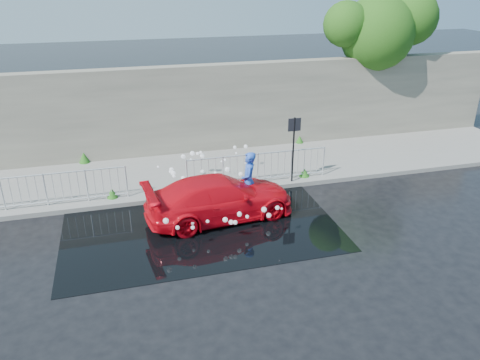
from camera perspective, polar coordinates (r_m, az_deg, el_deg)
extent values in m
plane|color=black|center=(13.20, -6.18, -8.01)|extent=(90.00, 90.00, 0.00)
cube|color=slate|center=(17.59, -8.84, 0.62)|extent=(30.00, 4.00, 0.15)
cube|color=slate|center=(15.78, -7.97, -2.14)|extent=(30.00, 0.25, 0.16)
cube|color=#605C51|center=(19.06, -9.99, 8.21)|extent=(30.00, 0.60, 3.50)
cube|color=black|center=(14.12, -4.83, -5.64)|extent=(8.00, 5.00, 0.01)
cylinder|color=black|center=(16.35, 6.49, 3.37)|extent=(0.06, 0.06, 2.50)
cube|color=black|center=(16.03, 6.66, 6.72)|extent=(0.45, 0.04, 0.45)
cylinder|color=#332114|center=(22.93, 15.84, 11.87)|extent=(0.36, 0.36, 5.00)
sphere|color=#204711|center=(21.68, 16.38, 16.81)|extent=(3.17, 3.17, 3.17)
sphere|color=#204711|center=(22.42, 20.03, 18.12)|extent=(2.38, 2.38, 2.38)
sphere|color=#204711|center=(20.91, 12.79, 18.04)|extent=(1.90, 1.90, 1.90)
cylinder|color=silver|center=(15.76, -13.67, -0.15)|extent=(0.05, 0.05, 1.10)
cylinder|color=silver|center=(15.76, -22.93, 0.62)|extent=(5.00, 0.04, 0.04)
cylinder|color=silver|center=(16.13, -22.39, -2.48)|extent=(5.00, 0.04, 0.04)
cylinder|color=silver|center=(15.89, -6.48, 0.61)|extent=(0.05, 0.05, 1.10)
cylinder|color=silver|center=(17.26, 10.14, 2.31)|extent=(0.05, 0.05, 1.10)
cylinder|color=silver|center=(16.21, 2.20, 3.21)|extent=(5.00, 0.04, 0.04)
cylinder|color=silver|center=(16.57, 2.15, 0.13)|extent=(5.00, 0.04, 0.04)
cone|color=#1E4612|center=(15.97, -15.33, -1.52)|extent=(0.36, 0.36, 0.34)
cone|color=#1E4612|center=(16.19, -4.00, -0.25)|extent=(0.44, 0.44, 0.38)
cone|color=#1E4612|center=(17.18, 7.86, 0.92)|extent=(0.38, 0.38, 0.30)
cone|color=#1E4612|center=(19.24, -18.48, 2.62)|extent=(0.42, 0.42, 0.41)
cone|color=#1E4612|center=(20.63, 7.27, 4.96)|extent=(0.34, 0.34, 0.32)
sphere|color=white|center=(16.08, -8.36, 1.27)|extent=(0.15, 0.15, 0.15)
sphere|color=white|center=(16.97, -0.47, 3.29)|extent=(0.08, 0.08, 0.08)
sphere|color=white|center=(16.20, -9.96, 1.59)|extent=(0.08, 0.08, 0.08)
sphere|color=white|center=(16.84, -5.19, 3.24)|extent=(0.12, 0.12, 0.12)
sphere|color=white|center=(16.10, -1.57, 1.28)|extent=(0.18, 0.18, 0.18)
sphere|color=white|center=(16.13, -8.51, 1.02)|extent=(0.10, 0.10, 0.10)
sphere|color=white|center=(15.68, -4.03, -0.74)|extent=(0.10, 0.10, 0.10)
sphere|color=white|center=(16.32, -6.01, 2.51)|extent=(0.08, 0.08, 0.08)
sphere|color=white|center=(15.96, -4.62, 1.03)|extent=(0.14, 0.14, 0.14)
sphere|color=white|center=(16.56, -6.94, 2.84)|extent=(0.17, 0.17, 0.17)
sphere|color=white|center=(16.83, -5.84, 3.25)|extent=(0.17, 0.17, 0.17)
sphere|color=white|center=(16.07, -3.03, 0.85)|extent=(0.11, 0.11, 0.11)
sphere|color=white|center=(15.79, -6.96, 0.23)|extent=(0.15, 0.15, 0.15)
sphere|color=white|center=(16.70, -2.27, 2.28)|extent=(0.07, 0.07, 0.07)
sphere|color=white|center=(15.87, -6.41, 0.05)|extent=(0.07, 0.07, 0.07)
sphere|color=white|center=(15.70, 1.99, -0.88)|extent=(0.10, 0.10, 0.10)
sphere|color=white|center=(17.42, 0.70, 4.11)|extent=(0.15, 0.15, 0.15)
sphere|color=white|center=(15.55, -2.39, -1.27)|extent=(0.16, 0.16, 0.16)
sphere|color=white|center=(16.00, -8.16, 0.82)|extent=(0.18, 0.18, 0.18)
sphere|color=white|center=(15.84, -8.07, 0.44)|extent=(0.11, 0.11, 0.11)
sphere|color=white|center=(16.88, -4.61, 2.94)|extent=(0.18, 0.18, 0.18)
sphere|color=white|center=(15.22, -8.71, -2.30)|extent=(0.16, 0.16, 0.16)
sphere|color=white|center=(16.35, 0.63, 2.12)|extent=(0.09, 0.09, 0.09)
sphere|color=white|center=(15.56, -5.35, -1.33)|extent=(0.14, 0.14, 0.14)
sphere|color=white|center=(15.69, -4.56, 0.29)|extent=(0.12, 0.12, 0.12)
sphere|color=white|center=(15.67, -2.09, -0.67)|extent=(0.06, 0.06, 0.06)
sphere|color=white|center=(15.46, -4.90, -2.27)|extent=(0.09, 0.09, 0.09)
sphere|color=white|center=(15.97, 0.09, 0.73)|extent=(0.16, 0.16, 0.16)
sphere|color=white|center=(16.61, -1.84, 2.47)|extent=(0.09, 0.09, 0.09)
sphere|color=white|center=(15.79, 2.55, -0.53)|extent=(0.11, 0.11, 0.11)
sphere|color=white|center=(17.18, -0.64, 4.00)|extent=(0.13, 0.13, 0.13)
sphere|color=white|center=(16.77, -4.81, 3.38)|extent=(0.11, 0.11, 0.11)
sphere|color=white|center=(15.64, -1.31, -0.32)|extent=(0.18, 0.18, 0.18)
sphere|color=white|center=(15.58, -3.95, -1.37)|extent=(0.06, 0.06, 0.06)
sphere|color=white|center=(13.10, -1.10, -5.17)|extent=(0.14, 0.14, 0.14)
sphere|color=white|center=(13.42, -0.07, -4.21)|extent=(0.14, 0.14, 0.14)
sphere|color=white|center=(13.60, 0.88, -4.49)|extent=(0.11, 0.11, 0.11)
sphere|color=white|center=(13.07, -7.63, -5.78)|extent=(0.12, 0.12, 0.12)
sphere|color=white|center=(13.08, -1.82, -4.86)|extent=(0.15, 0.15, 0.15)
sphere|color=white|center=(12.92, 2.95, -3.62)|extent=(0.15, 0.15, 0.15)
sphere|color=white|center=(13.32, -3.98, -5.05)|extent=(0.10, 0.10, 0.10)
sphere|color=white|center=(12.86, -9.03, -4.93)|extent=(0.16, 0.16, 0.16)
sphere|color=white|center=(12.48, -0.08, -4.10)|extent=(0.11, 0.11, 0.11)
sphere|color=white|center=(13.24, 5.10, -3.50)|extent=(0.06, 0.06, 0.06)
sphere|color=white|center=(12.78, -5.78, -5.79)|extent=(0.11, 0.11, 0.11)
sphere|color=white|center=(13.04, 4.58, -3.39)|extent=(0.13, 0.13, 0.13)
sphere|color=white|center=(13.37, -5.81, -5.24)|extent=(0.11, 0.11, 0.11)
sphere|color=white|center=(14.02, 3.53, -4.33)|extent=(0.15, 0.15, 0.15)
sphere|color=white|center=(13.10, -0.59, -5.19)|extent=(0.13, 0.13, 0.13)
imported|color=red|center=(14.30, -2.45, -2.18)|extent=(4.77, 2.40, 1.33)
imported|color=blue|center=(14.73, 1.06, -0.11)|extent=(0.62, 0.79, 1.90)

